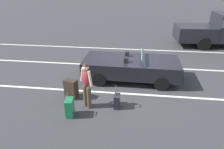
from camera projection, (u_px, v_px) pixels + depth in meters
name	position (u px, v px, depth m)	size (l,w,h in m)	color
ground_plane	(130.00, 79.00, 9.24)	(80.00, 80.00, 0.00)	#333335
lot_line_near	(129.00, 94.00, 8.07)	(18.00, 0.12, 0.01)	silver
lot_line_mid	(131.00, 67.00, 10.48)	(18.00, 0.12, 0.01)	silver
lot_line_far	(133.00, 49.00, 12.89)	(18.00, 0.12, 0.01)	silver
convertible_car	(136.00, 67.00, 8.95)	(4.17, 1.88, 1.24)	black
suitcase_large_black	(71.00, 89.00, 7.69)	(0.54, 0.42, 0.74)	#2D2319
suitcase_medium_bright	(70.00, 108.00, 6.69)	(0.28, 0.42, 0.89)	#19723F
suitcase_small_carryon	(117.00, 101.00, 7.14)	(0.20, 0.34, 0.86)	black
traveler_person	(86.00, 83.00, 6.89)	(0.53, 0.43, 1.65)	#4C3F2D
parked_pickup_truck_near	(223.00, 29.00, 13.07)	(5.11, 2.30, 2.10)	black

